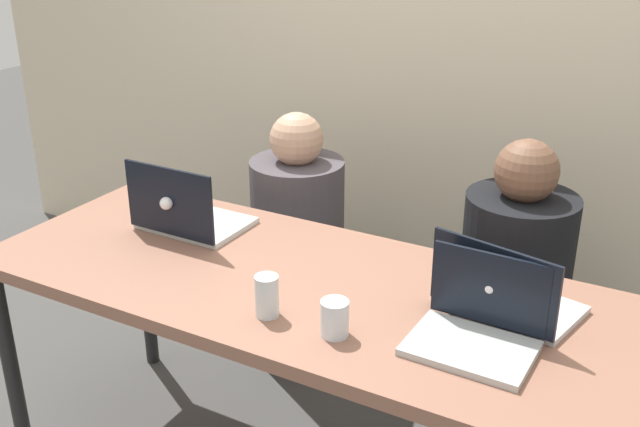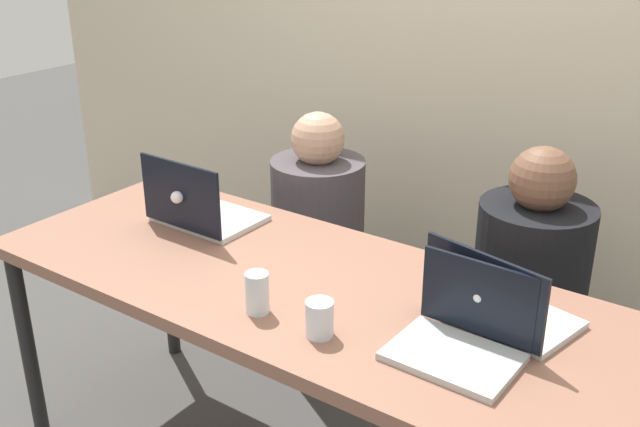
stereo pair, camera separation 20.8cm
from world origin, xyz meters
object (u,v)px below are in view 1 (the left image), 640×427
laptop_back_right (504,296)px  laptop_back_left (187,216)px  water_glass_right (335,320)px  person_on_left (298,254)px  laptop_front_right (477,327)px  person_on_right (511,304)px  water_glass_center (267,299)px

laptop_back_right → laptop_back_left: size_ratio=1.16×
laptop_back_left → water_glass_right: 0.77m
laptop_back_left → water_glass_right: (0.70, -0.32, -0.01)m
laptop_back_right → laptop_back_left: (-1.04, 0.01, 0.00)m
person_on_left → laptop_back_left: bearing=90.2°
laptop_front_right → laptop_back_left: 1.04m
person_on_right → water_glass_center: person_on_right is taller
person_on_right → laptop_back_right: person_on_right is taller
person_on_right → water_glass_center: (-0.42, -0.86, 0.34)m
person_on_right → laptop_back_left: size_ratio=3.18×
laptop_back_right → laptop_front_right: size_ratio=1.30×
person_on_left → laptop_back_right: (0.95, -0.56, 0.35)m
laptop_back_right → water_glass_center: size_ratio=3.44×
laptop_front_right → water_glass_right: bearing=-156.5°
laptop_back_left → water_glass_center: 0.60m
person_on_left → laptop_front_right: 1.24m
person_on_right → laptop_front_right: person_on_right is taller
person_on_left → water_glass_right: size_ratio=10.96×
person_on_left → person_on_right: 0.85m
laptop_back_right → water_glass_right: 0.45m
person_on_right → water_glass_center: size_ratio=9.40×
laptop_back_left → water_glass_right: bearing=156.1°
laptop_back_left → water_glass_right: size_ratio=3.54×
laptop_back_right → water_glass_right: bearing=54.6°
person_on_left → person_on_right: size_ratio=0.97×
laptop_front_right → laptop_back_left: laptop_back_left is taller
person_on_left → laptop_back_right: bearing=158.7°
person_on_right → water_glass_center: 1.02m
laptop_front_right → water_glass_right: size_ratio=3.18×
person_on_left → water_glass_center: 1.02m
water_glass_center → person_on_right: bearing=64.0°
water_glass_right → laptop_back_right: bearing=42.5°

